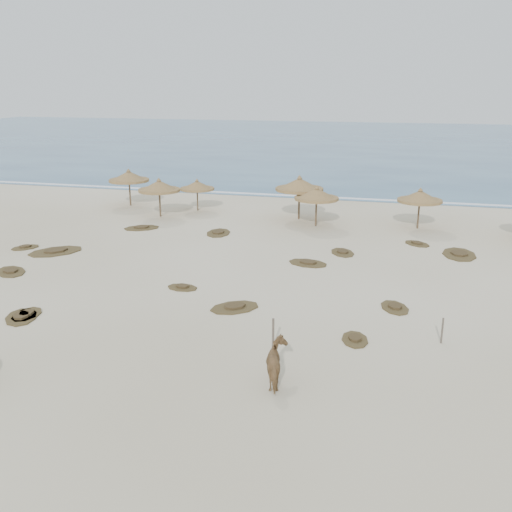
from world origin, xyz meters
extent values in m
plane|color=beige|center=(0.00, 0.00, 0.00)|extent=(160.00, 160.00, 0.00)
cube|color=navy|center=(0.00, 75.00, 0.00)|extent=(200.00, 100.00, 0.01)
cube|color=silver|center=(0.00, 26.00, 0.00)|extent=(70.00, 0.60, 0.01)
cylinder|color=brown|center=(-12.68, 18.85, 1.10)|extent=(0.13, 0.13, 2.20)
cylinder|color=olive|center=(-12.68, 18.85, 2.01)|extent=(3.37, 3.37, 0.19)
cone|color=olive|center=(-12.68, 18.85, 2.35)|extent=(3.26, 3.26, 0.78)
cone|color=olive|center=(-12.68, 18.85, 2.82)|extent=(0.38, 0.38, 0.23)
cylinder|color=brown|center=(-6.88, 18.45, 0.91)|extent=(0.10, 0.10, 1.82)
cylinder|color=olive|center=(-6.88, 18.45, 1.66)|extent=(3.27, 3.27, 0.16)
cone|color=olive|center=(-6.88, 18.45, 1.95)|extent=(3.16, 3.16, 0.65)
cone|color=olive|center=(-6.88, 18.45, 2.34)|extent=(0.31, 0.31, 0.19)
cylinder|color=brown|center=(-8.79, 15.79, 1.06)|extent=(0.12, 0.12, 2.13)
cylinder|color=olive|center=(-8.79, 15.79, 1.94)|extent=(3.19, 3.19, 0.18)
cone|color=olive|center=(-8.79, 15.79, 2.28)|extent=(3.08, 3.08, 0.76)
cone|color=olive|center=(-8.79, 15.79, 2.73)|extent=(0.36, 0.36, 0.22)
cylinder|color=brown|center=(2.61, 15.72, 1.05)|extent=(0.12, 0.12, 2.09)
cylinder|color=olive|center=(2.61, 15.72, 1.91)|extent=(3.44, 3.44, 0.18)
cone|color=olive|center=(2.61, 15.72, 2.24)|extent=(3.33, 3.33, 0.75)
cone|color=olive|center=(2.61, 15.72, 2.69)|extent=(0.36, 0.36, 0.22)
cylinder|color=brown|center=(1.12, 17.49, 1.18)|extent=(0.14, 0.14, 2.36)
cylinder|color=olive|center=(1.12, 17.49, 2.16)|extent=(3.44, 3.44, 0.20)
cone|color=olive|center=(1.12, 17.49, 2.53)|extent=(3.33, 3.33, 0.84)
cone|color=olive|center=(1.12, 17.49, 3.04)|extent=(0.41, 0.41, 0.25)
cylinder|color=brown|center=(9.31, 16.77, 1.03)|extent=(0.12, 0.12, 2.06)
cylinder|color=olive|center=(9.31, 16.77, 1.89)|extent=(3.86, 3.86, 0.18)
cone|color=olive|center=(9.31, 16.77, 2.21)|extent=(3.74, 3.74, 0.74)
cone|color=olive|center=(9.31, 16.77, 2.65)|extent=(0.35, 0.35, 0.22)
imported|color=olive|center=(4.63, -5.70, 0.71)|extent=(1.21, 1.83, 1.42)
cylinder|color=brown|center=(3.90, -3.19, 0.58)|extent=(0.09, 0.09, 1.17)
cylinder|color=brown|center=(9.91, -1.22, 0.50)|extent=(0.09, 0.09, 1.01)
camera|label=1|loc=(8.02, -21.79, 9.33)|focal=40.00mm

